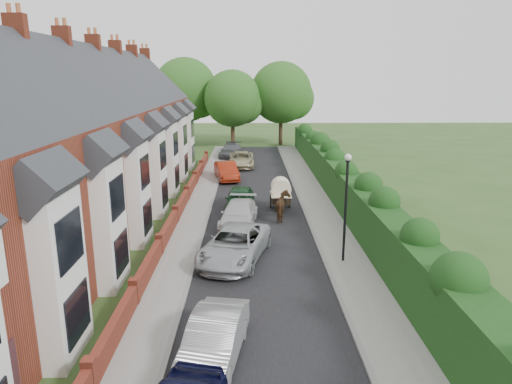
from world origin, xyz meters
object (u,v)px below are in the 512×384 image
at_px(lamppost, 346,195).
at_px(car_beige, 241,160).
at_px(horse, 283,207).
at_px(horse_cart, 281,192).
at_px(car_green, 240,199).
at_px(car_white, 239,214).
at_px(car_silver_b, 235,245).
at_px(car_red, 226,171).
at_px(car_grey, 231,151).
at_px(car_silver_a, 214,340).
at_px(car_black, 231,148).

xyz_separation_m(lamppost, car_beige, (-5.14, 23.38, -2.58)).
relative_size(horse, horse_cart, 0.69).
bearing_deg(car_green, horse_cart, 4.95).
distance_m(car_white, car_green, 3.08).
relative_size(car_white, car_green, 1.08).
distance_m(car_silver_b, car_green, 8.21).
bearing_deg(car_silver_b, car_red, 108.70).
height_order(car_silver_b, horse, horse).
bearing_deg(car_grey, car_green, -78.99).
relative_size(car_green, car_beige, 0.87).
xyz_separation_m(car_white, car_beige, (-0.14, 17.86, 0.02)).
relative_size(lamppost, horse, 2.54).
height_order(lamppost, car_beige, lamppost).
height_order(lamppost, horse_cart, lamppost).
distance_m(car_silver_a, horse, 14.40).
distance_m(car_silver_b, horse, 6.72).
distance_m(car_grey, horse_cart, 20.37).
bearing_deg(lamppost, car_black, 101.66).
xyz_separation_m(car_grey, horse_cart, (4.06, -19.96, 0.50)).
xyz_separation_m(horse, horse_cart, (0.00, 2.19, 0.36)).
relative_size(car_silver_a, car_green, 0.97).
distance_m(car_white, horse, 2.84).
xyz_separation_m(car_silver_a, horse, (3.13, 14.05, 0.14)).
xyz_separation_m(car_silver_b, horse_cart, (2.72, 8.33, 0.45)).
bearing_deg(car_grey, car_silver_a, -81.51).
bearing_deg(car_red, car_grey, 78.71).
distance_m(lamppost, car_green, 10.27).
xyz_separation_m(car_silver_b, car_white, (0.07, 5.13, -0.07)).
bearing_deg(horse, car_beige, -76.12).
height_order(lamppost, car_black, lamppost).
xyz_separation_m(car_black, horse_cart, (4.06, -22.28, 0.53)).
height_order(car_white, car_beige, car_beige).
height_order(car_silver_b, car_red, car_silver_b).
relative_size(car_silver_a, horse_cart, 1.47).
bearing_deg(horse, car_green, -33.49).
xyz_separation_m(car_white, car_green, (0.00, 3.08, 0.06)).
height_order(car_beige, car_black, car_beige).
relative_size(car_green, horse_cart, 1.51).
xyz_separation_m(car_silver_a, car_grey, (-0.93, 36.21, 0.00)).
bearing_deg(car_white, car_green, 95.82).
height_order(car_silver_a, car_black, car_silver_a).
bearing_deg(horse_cart, car_grey, 101.49).
bearing_deg(car_black, car_silver_b, -90.19).
bearing_deg(lamppost, horse, 109.76).
relative_size(car_silver_a, horse, 2.14).
height_order(car_green, horse, horse).
distance_m(car_silver_b, car_black, 30.64).
height_order(lamppost, car_silver_a, lamppost).
height_order(car_silver_a, car_green, car_green).
distance_m(car_white, horse_cart, 4.19).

